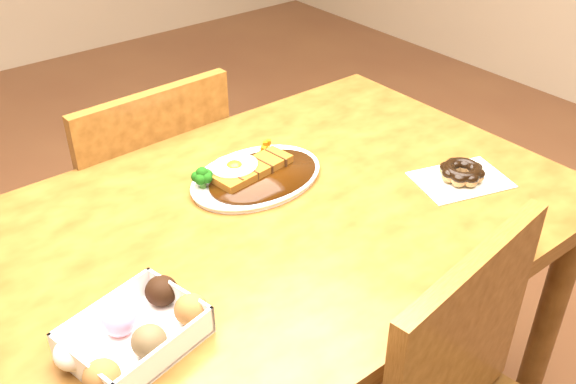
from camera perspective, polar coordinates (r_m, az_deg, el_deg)
table at (r=1.31m, az=-1.03°, el=-5.40°), size 1.20×0.80×0.75m
chair_far at (r=1.77m, az=-12.73°, el=-1.70°), size 0.43×0.43×0.87m
katsu_curry_plate at (r=1.34m, az=-3.07°, el=1.58°), size 0.30×0.23×0.06m
donut_box at (r=0.99m, az=-13.51°, el=-12.00°), size 0.23×0.18×0.05m
pon_de_ring at (r=1.39m, az=15.20°, el=1.67°), size 0.22×0.18×0.04m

